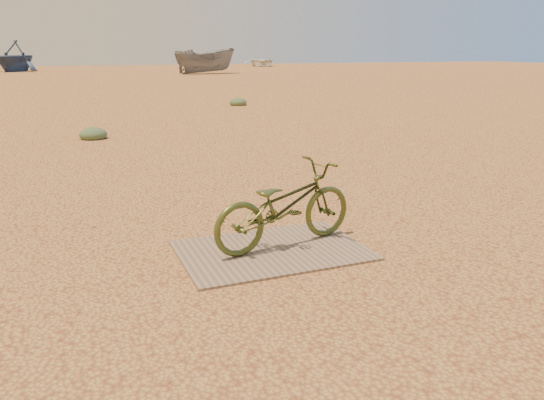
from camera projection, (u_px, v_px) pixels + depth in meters
name	position (u px, v px, depth m)	size (l,w,h in m)	color
ground	(234.00, 242.00, 5.06)	(120.00, 120.00, 0.00)	tan
plywood_board	(272.00, 250.00, 4.81)	(1.66, 1.13, 0.02)	#826D58
bicycle	(285.00, 205.00, 4.81)	(0.51, 1.46, 0.77)	#435021
boat_far_left	(14.00, 56.00, 43.29)	(4.11, 4.76, 2.51)	navy
boat_mid_right	(205.00, 61.00, 39.38)	(1.80, 4.80, 1.86)	slate
boat_far_right	(261.00, 61.00, 56.26)	(3.63, 5.08, 1.05)	silver
kale_a	(94.00, 139.00, 10.88)	(0.55, 0.55, 0.30)	#556D49
kale_b	(238.00, 105.00, 17.35)	(0.56, 0.56, 0.31)	#556D49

